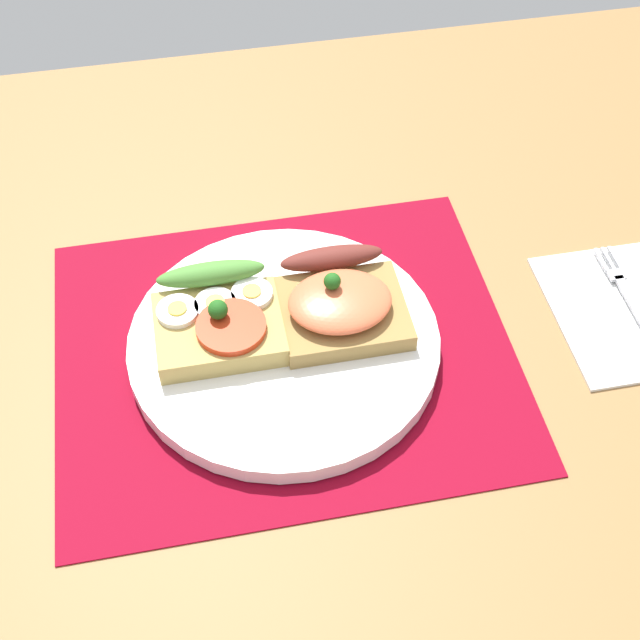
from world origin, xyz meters
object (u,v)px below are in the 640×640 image
sandwich_salmon (340,302)px  napkin (626,310)px  plate (284,343)px  fork (634,305)px  sandwich_egg_tomato (218,318)px

sandwich_salmon → napkin: size_ratio=0.69×
plate → sandwich_salmon: sandwich_salmon is taller
napkin → fork: bearing=4.8°
plate → sandwich_egg_tomato: size_ratio=2.50×
sandwich_egg_tomato → fork: 35.39cm
plate → sandwich_egg_tomato: 5.78cm
sandwich_egg_tomato → plate: bearing=-19.1°
sandwich_egg_tomato → fork: bearing=-4.9°
plate → sandwich_salmon: (4.97, 1.42, 2.49)cm
sandwich_egg_tomato → napkin: size_ratio=0.68×
sandwich_salmon → fork: size_ratio=0.68×
sandwich_egg_tomato → napkin: sandwich_egg_tomato is taller
sandwich_egg_tomato → napkin: bearing=-5.0°
sandwich_salmon → plate: bearing=-164.0°
napkin → sandwich_egg_tomato: bearing=175.0°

